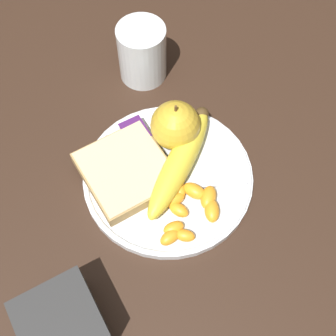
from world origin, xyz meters
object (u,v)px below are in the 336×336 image
object	(u,v)px
fork	(170,187)
condiment_caddy	(62,325)
apple	(175,125)
banana	(178,159)
plate	(168,176)
juice_glass	(142,54)
jam_packet	(135,134)
bread_slice	(126,171)

from	to	relation	value
fork	condiment_caddy	bearing A→B (deg)	50.32
apple	condiment_caddy	size ratio (longest dim) A/B	0.89
banana	fork	distance (m)	0.04
plate	banana	size ratio (longest dim) A/B	1.39
banana	juice_glass	bearing A→B (deg)	167.50
plate	jam_packet	world-z (taller)	jam_packet
bread_slice	apple	bearing A→B (deg)	101.82
plate	jam_packet	bearing A→B (deg)	-171.81
juice_glass	apple	bearing A→B (deg)	-8.95
bread_slice	condiment_caddy	distance (m)	0.21
bread_slice	fork	xyz separation A→B (m)	(0.05, 0.04, -0.01)
banana	condiment_caddy	size ratio (longest dim) A/B	1.94
plate	banana	xyz separation A→B (m)	(-0.01, 0.02, 0.02)
juice_glass	jam_packet	bearing A→B (deg)	-32.45
plate	condiment_caddy	world-z (taller)	condiment_caddy
juice_glass	bread_slice	size ratio (longest dim) A/B	0.77
plate	bread_slice	bearing A→B (deg)	-120.02
bread_slice	jam_packet	xyz separation A→B (m)	(-0.05, 0.04, -0.00)
bread_slice	banana	bearing A→B (deg)	72.46
bread_slice	jam_packet	bearing A→B (deg)	141.21
juice_glass	bread_slice	world-z (taller)	juice_glass
condiment_caddy	fork	bearing A→B (deg)	117.03
plate	juice_glass	world-z (taller)	juice_glass
apple	bread_slice	distance (m)	0.09
juice_glass	banana	bearing A→B (deg)	-12.50
banana	jam_packet	xyz separation A→B (m)	(-0.07, -0.03, -0.01)
banana	condiment_caddy	world-z (taller)	condiment_caddy
jam_packet	condiment_caddy	world-z (taller)	condiment_caddy
juice_glass	fork	distance (m)	0.22
plate	bread_slice	size ratio (longest dim) A/B	1.95
jam_packet	banana	bearing A→B (deg)	23.92
bread_slice	fork	world-z (taller)	bread_slice
jam_packet	condiment_caddy	bearing A→B (deg)	-44.82
juice_glass	plate	bearing A→B (deg)	-17.73
apple	fork	size ratio (longest dim) A/B	0.46
banana	condiment_caddy	distance (m)	0.26
plate	apple	size ratio (longest dim) A/B	3.00
apple	juice_glass	bearing A→B (deg)	171.05
fork	condiment_caddy	distance (m)	0.22
apple	bread_slice	bearing A→B (deg)	-78.18
fork	banana	bearing A→B (deg)	-114.56
apple	fork	xyz separation A→B (m)	(0.06, -0.05, -0.03)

